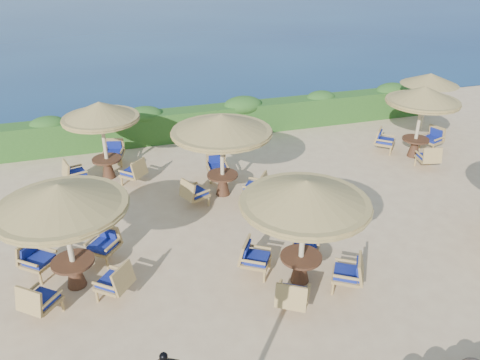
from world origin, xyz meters
TOP-DOWN VIEW (x-y plane):
  - ground at (0.00, 0.00)m, footprint 120.00×120.00m
  - hedge at (0.00, 7.20)m, footprint 18.00×0.90m
  - extra_parasol at (7.80, 5.20)m, footprint 2.30×2.30m
  - cafe_set_0 at (-6.14, -1.02)m, footprint 2.85×2.85m
  - cafe_set_1 at (-1.14, -2.40)m, footprint 2.89×2.89m
  - cafe_set_3 at (-5.11, 4.50)m, footprint 2.69×2.68m
  - cafe_set_4 at (-1.74, 2.21)m, footprint 3.05×3.05m
  - cafe_set_5 at (5.78, 2.94)m, footprint 2.73×2.73m

SIDE VIEW (x-z plane):
  - ground at x=0.00m, z-range 0.00..0.00m
  - hedge at x=0.00m, z-range 0.00..1.20m
  - cafe_set_3 at x=-5.11m, z-range 0.50..3.15m
  - cafe_set_0 at x=-6.14m, z-range 0.51..3.16m
  - cafe_set_1 at x=-1.14m, z-range 0.52..3.17m
  - cafe_set_5 at x=5.78m, z-range 0.53..3.18m
  - cafe_set_4 at x=-1.74m, z-range 0.64..3.29m
  - extra_parasol at x=7.80m, z-range 0.97..3.37m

